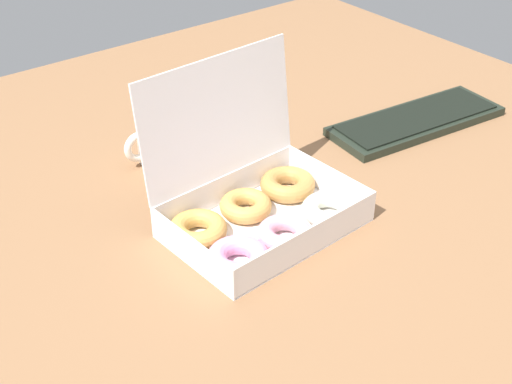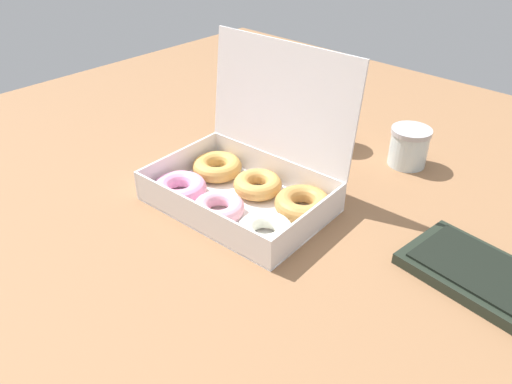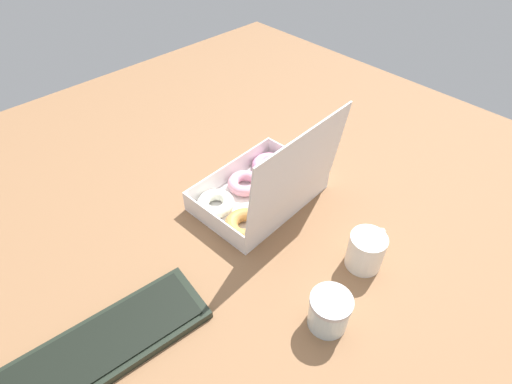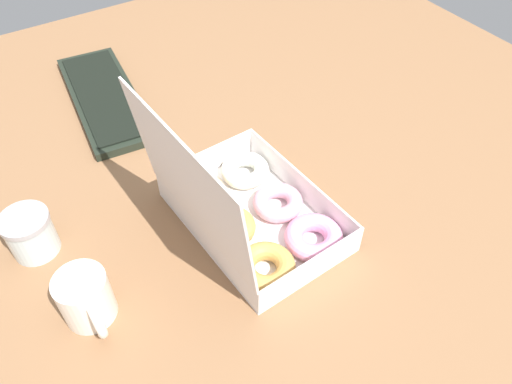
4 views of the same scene
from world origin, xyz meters
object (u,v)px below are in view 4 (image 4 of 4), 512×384
at_px(donut_box, 248,213).
at_px(keyboard, 105,97).
at_px(glass_jar, 30,234).
at_px(coffee_mug, 86,299).

relative_size(donut_box, keyboard, 0.84).
distance_m(donut_box, glass_jar, 0.37).
bearing_deg(coffee_mug, keyboard, -22.63).
relative_size(donut_box, glass_jar, 4.24).
relative_size(donut_box, coffee_mug, 3.04).
bearing_deg(keyboard, donut_box, -170.72).
bearing_deg(glass_jar, keyboard, -36.20).
xyz_separation_m(donut_box, coffee_mug, (-0.02, 0.30, 0.01)).
height_order(donut_box, keyboard, donut_box).
bearing_deg(glass_jar, donut_box, -114.28).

